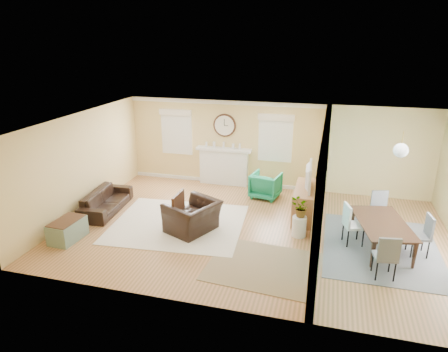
% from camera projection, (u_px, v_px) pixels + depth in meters
% --- Properties ---
extents(floor, '(9.00, 9.00, 0.00)m').
position_uv_depth(floor, '(253.00, 230.00, 9.55)').
color(floor, olive).
rests_on(floor, ground).
extents(wall_back, '(9.00, 0.02, 2.60)m').
position_uv_depth(wall_back, '(274.00, 146.00, 11.85)').
color(wall_back, '#E1C573').
rests_on(wall_back, ground).
extents(wall_front, '(9.00, 0.02, 2.60)m').
position_uv_depth(wall_front, '(219.00, 240.00, 6.39)').
color(wall_front, '#E1C573').
rests_on(wall_front, ground).
extents(wall_left, '(0.02, 6.00, 2.60)m').
position_uv_depth(wall_left, '(82.00, 164.00, 10.23)').
color(wall_left, '#E1C573').
rests_on(wall_left, ground).
extents(ceiling, '(9.00, 6.00, 0.02)m').
position_uv_depth(ceiling, '(256.00, 123.00, 8.69)').
color(ceiling, white).
rests_on(ceiling, wall_back).
extents(partition, '(0.17, 6.00, 2.60)m').
position_uv_depth(partition, '(323.00, 179.00, 8.99)').
color(partition, '#E1C573').
rests_on(partition, ground).
extents(fireplace, '(1.70, 0.30, 1.17)m').
position_uv_depth(fireplace, '(224.00, 166.00, 12.35)').
color(fireplace, white).
rests_on(fireplace, ground).
extents(wall_clock, '(0.70, 0.07, 0.70)m').
position_uv_depth(wall_clock, '(225.00, 125.00, 12.01)').
color(wall_clock, '#492A19').
rests_on(wall_clock, wall_back).
extents(window_left, '(1.05, 0.13, 1.42)m').
position_uv_depth(window_left, '(177.00, 129.00, 12.44)').
color(window_left, white).
rests_on(window_left, wall_back).
extents(window_right, '(1.05, 0.13, 1.42)m').
position_uv_depth(window_right, '(276.00, 135.00, 11.68)').
color(window_right, white).
rests_on(window_right, wall_back).
extents(pendant, '(0.30, 0.30, 0.55)m').
position_uv_depth(pendant, '(401.00, 150.00, 8.09)').
color(pendant, gold).
rests_on(pendant, ceiling).
extents(rug_cream, '(3.36, 2.98, 0.02)m').
position_uv_depth(rug_cream, '(178.00, 224.00, 9.87)').
color(rug_cream, silver).
rests_on(rug_cream, floor).
extents(rug_jute, '(2.34, 1.97, 0.01)m').
position_uv_depth(rug_jute, '(264.00, 266.00, 8.05)').
color(rug_jute, gray).
rests_on(rug_jute, floor).
extents(rug_grey, '(2.41, 3.02, 0.01)m').
position_uv_depth(rug_grey, '(381.00, 248.00, 8.74)').
color(rug_grey, slate).
rests_on(rug_grey, floor).
extents(sofa, '(0.90, 1.94, 0.55)m').
position_uv_depth(sofa, '(106.00, 201.00, 10.55)').
color(sofa, black).
rests_on(sofa, floor).
extents(eames_chair, '(1.37, 1.45, 0.74)m').
position_uv_depth(eames_chair, '(193.00, 217.00, 9.40)').
color(eames_chair, black).
rests_on(eames_chair, floor).
extents(green_chair, '(0.91, 0.92, 0.72)m').
position_uv_depth(green_chair, '(266.00, 185.00, 11.40)').
color(green_chair, '#116B57').
rests_on(green_chair, floor).
extents(trunk, '(0.55, 0.86, 0.49)m').
position_uv_depth(trunk, '(67.00, 230.00, 9.03)').
color(trunk, slate).
rests_on(trunk, floor).
extents(credenza, '(0.52, 1.54, 0.80)m').
position_uv_depth(credenza, '(304.00, 202.00, 10.13)').
color(credenza, '#A96B3E').
rests_on(credenza, floor).
extents(tv, '(0.19, 1.08, 0.62)m').
position_uv_depth(tv, '(306.00, 176.00, 9.90)').
color(tv, black).
rests_on(tv, credenza).
extents(garden_stool, '(0.33, 0.33, 0.48)m').
position_uv_depth(garden_stool, '(299.00, 226.00, 9.20)').
color(garden_stool, white).
rests_on(garden_stool, floor).
extents(potted_plant, '(0.52, 0.50, 0.45)m').
position_uv_depth(potted_plant, '(300.00, 208.00, 9.05)').
color(potted_plant, '#337F33').
rests_on(potted_plant, garden_stool).
extents(dining_table, '(1.34, 1.94, 0.62)m').
position_uv_depth(dining_table, '(382.00, 235.00, 8.64)').
color(dining_table, '#492A19').
rests_on(dining_table, floor).
extents(dining_chair_n, '(0.50, 0.50, 0.90)m').
position_uv_depth(dining_chair_n, '(381.00, 208.00, 9.48)').
color(dining_chair_n, slate).
rests_on(dining_chair_n, floor).
extents(dining_chair_s, '(0.47, 0.47, 0.92)m').
position_uv_depth(dining_chair_s, '(386.00, 252.00, 7.54)').
color(dining_chair_s, slate).
rests_on(dining_chair_s, floor).
extents(dining_chair_w, '(0.52, 0.52, 0.94)m').
position_uv_depth(dining_chair_w, '(354.00, 221.00, 8.75)').
color(dining_chair_w, white).
rests_on(dining_chair_w, floor).
extents(dining_chair_e, '(0.45, 0.45, 0.91)m').
position_uv_depth(dining_chair_e, '(420.00, 232.00, 8.31)').
color(dining_chair_e, slate).
rests_on(dining_chair_e, floor).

